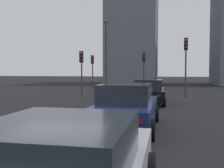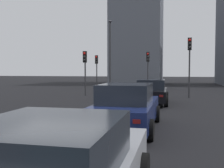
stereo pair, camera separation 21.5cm
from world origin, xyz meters
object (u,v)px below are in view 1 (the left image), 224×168
(car_black_left_lead, at_px, (149,92))
(traffic_light_far_right, at_px, (144,63))
(street_lamp_kerbside, at_px, (106,49))
(car_navy_left_second, at_px, (127,107))
(traffic_light_near_right, at_px, (81,64))
(traffic_light_near_left, at_px, (92,65))
(traffic_light_far_left, at_px, (186,55))

(car_black_left_lead, relative_size, traffic_light_far_right, 1.21)
(street_lamp_kerbside, bearing_deg, car_navy_left_second, -165.45)
(traffic_light_near_right, height_order, traffic_light_far_right, traffic_light_far_right)
(street_lamp_kerbside, bearing_deg, traffic_light_near_left, 128.98)
(car_black_left_lead, height_order, traffic_light_near_left, traffic_light_near_left)
(car_black_left_lead, distance_m, traffic_light_far_right, 9.32)
(traffic_light_far_left, bearing_deg, street_lamp_kerbside, -132.09)
(car_navy_left_second, height_order, traffic_light_far_right, traffic_light_far_right)
(traffic_light_near_left, bearing_deg, car_navy_left_second, 25.46)
(traffic_light_near_right, bearing_deg, traffic_light_far_left, 94.22)
(traffic_light_far_left, bearing_deg, traffic_light_far_right, -140.43)
(traffic_light_far_left, relative_size, traffic_light_far_right, 1.18)
(car_navy_left_second, distance_m, traffic_light_near_right, 12.63)
(traffic_light_far_left, bearing_deg, traffic_light_near_right, -84.48)
(street_lamp_kerbside, bearing_deg, traffic_light_near_right, 179.39)
(car_navy_left_second, xyz_separation_m, traffic_light_far_right, (16.43, 0.73, 1.94))
(traffic_light_near_right, bearing_deg, car_black_left_lead, 57.88)
(street_lamp_kerbside, bearing_deg, traffic_light_far_left, -136.77)
(traffic_light_near_right, xyz_separation_m, street_lamp_kerbside, (8.52, -0.09, 1.83))
(car_black_left_lead, distance_m, street_lamp_kerbside, 14.11)
(traffic_light_far_left, distance_m, street_lamp_kerbside, 11.60)
(car_navy_left_second, height_order, traffic_light_near_right, traffic_light_near_right)
(traffic_light_far_right, bearing_deg, traffic_light_near_left, -112.88)
(traffic_light_far_right, bearing_deg, traffic_light_far_left, 35.00)
(car_navy_left_second, xyz_separation_m, traffic_light_far_left, (11.46, -2.74, 2.40))
(traffic_light_near_left, bearing_deg, traffic_light_far_left, 57.77)
(traffic_light_near_right, bearing_deg, traffic_light_near_left, -167.79)
(car_black_left_lead, xyz_separation_m, traffic_light_near_right, (3.96, 5.55, 1.84))
(traffic_light_near_right, xyz_separation_m, traffic_light_far_left, (0.12, -7.99, 0.60))
(car_black_left_lead, distance_m, car_navy_left_second, 7.39)
(traffic_light_far_left, height_order, street_lamp_kerbside, street_lamp_kerbside)
(car_black_left_lead, bearing_deg, traffic_light_near_right, 53.83)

